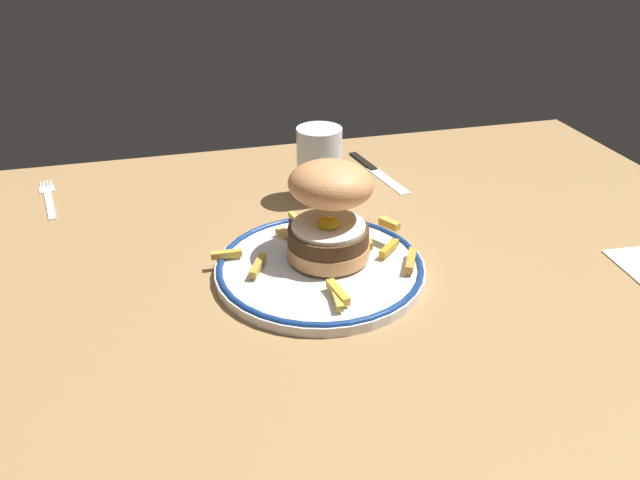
{
  "coord_description": "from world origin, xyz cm",
  "views": [
    {
      "loc": [
        -11.77,
        -64.64,
        40.57
      ],
      "look_at": [
        4.29,
        -2.92,
        4.6
      ],
      "focal_mm": 35.26,
      "sensor_mm": 36.0,
      "label": 1
    }
  ],
  "objects_px": {
    "dinner_plate": "(320,267)",
    "water_glass": "(319,168)",
    "knife": "(373,168)",
    "burger": "(329,207)",
    "fork": "(48,197)"
  },
  "relations": [
    {
      "from": "dinner_plate",
      "to": "water_glass",
      "type": "distance_m",
      "value": 0.22
    },
    {
      "from": "knife",
      "to": "water_glass",
      "type": "bearing_deg",
      "value": -144.4
    },
    {
      "from": "knife",
      "to": "burger",
      "type": "bearing_deg",
      "value": -119.27
    },
    {
      "from": "burger",
      "to": "knife",
      "type": "height_order",
      "value": "burger"
    },
    {
      "from": "burger",
      "to": "dinner_plate",
      "type": "bearing_deg",
      "value": -126.75
    },
    {
      "from": "burger",
      "to": "water_glass",
      "type": "relative_size",
      "value": 1.35
    },
    {
      "from": "dinner_plate",
      "to": "water_glass",
      "type": "height_order",
      "value": "water_glass"
    },
    {
      "from": "fork",
      "to": "knife",
      "type": "xyz_separation_m",
      "value": [
        0.5,
        -0.02,
        0.0
      ]
    },
    {
      "from": "water_glass",
      "to": "knife",
      "type": "distance_m",
      "value": 0.15
    },
    {
      "from": "knife",
      "to": "dinner_plate",
      "type": "bearing_deg",
      "value": -119.94
    },
    {
      "from": "fork",
      "to": "burger",
      "type": "bearing_deg",
      "value": -37.99
    },
    {
      "from": "water_glass",
      "to": "fork",
      "type": "bearing_deg",
      "value": 165.95
    },
    {
      "from": "dinner_plate",
      "to": "fork",
      "type": "xyz_separation_m",
      "value": [
        -0.34,
        0.3,
        -0.01
      ]
    },
    {
      "from": "water_glass",
      "to": "fork",
      "type": "relative_size",
      "value": 0.75
    },
    {
      "from": "dinner_plate",
      "to": "burger",
      "type": "xyz_separation_m",
      "value": [
        0.02,
        0.02,
        0.07
      ]
    }
  ]
}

